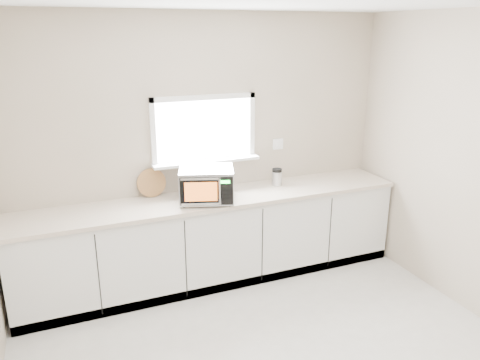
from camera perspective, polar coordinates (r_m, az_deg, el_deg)
back_wall at (r=4.85m, az=-4.40°, el=4.03°), size 4.00×0.17×2.70m
cabinets at (r=4.89m, az=-3.06°, el=-7.32°), size 3.92×0.60×0.88m
countertop at (r=4.70m, az=-3.11°, el=-2.28°), size 3.92×0.64×0.04m
microwave at (r=4.52m, az=-4.10°, el=-0.55°), size 0.61×0.54×0.33m
knife_block at (r=4.63m, az=-5.53°, el=-0.66°), size 0.10×0.21×0.31m
cutting_board at (r=4.74m, az=-10.74°, el=-0.33°), size 0.29×0.07×0.29m
coffee_grinder at (r=5.03m, az=4.52°, el=0.39°), size 0.11×0.11×0.19m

